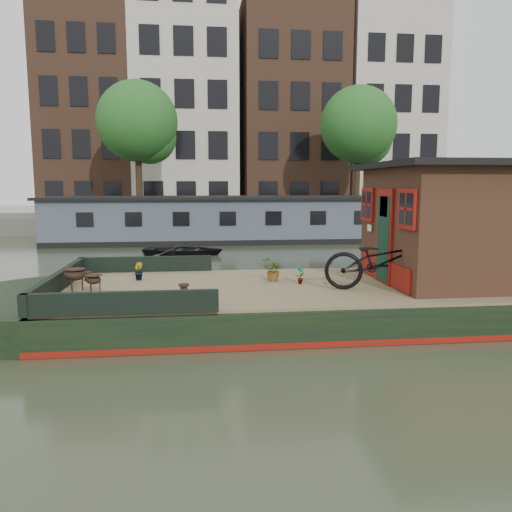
{
  "coord_description": "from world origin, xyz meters",
  "views": [
    {
      "loc": [
        -3.31,
        -9.6,
        2.61
      ],
      "look_at": [
        -2.12,
        0.5,
        1.17
      ],
      "focal_mm": 35.0,
      "sensor_mm": 36.0,
      "label": 1
    }
  ],
  "objects": [
    {
      "name": "potted_plant_b",
      "position": [
        -4.56,
        0.9,
        0.84
      ],
      "size": [
        0.25,
        0.26,
        0.37
      ],
      "primitive_type": "imported",
      "rotation": [
        0.0,
        0.0,
        2.1
      ],
      "color": "brown",
      "rests_on": "houseboat_deck"
    },
    {
      "name": "townhouse_row",
      "position": [
        0.15,
        27.5,
        7.9
      ],
      "size": [
        27.25,
        8.0,
        16.5
      ],
      "color": "brown",
      "rests_on": "ground"
    },
    {
      "name": "far_houseboat",
      "position": [
        0.0,
        14.0,
        0.97
      ],
      "size": [
        20.4,
        4.4,
        2.11
      ],
      "color": "#434959",
      "rests_on": "ground"
    },
    {
      "name": "bollard_port",
      "position": [
        -5.6,
        0.92,
        0.75
      ],
      "size": [
        0.17,
        0.17,
        0.19
      ],
      "primitive_type": "cylinder",
      "color": "black",
      "rests_on": "houseboat_deck"
    },
    {
      "name": "quay",
      "position": [
        0.0,
        20.5,
        0.45
      ],
      "size": [
        60.0,
        6.0,
        0.9
      ],
      "primitive_type": "cube",
      "color": "#47443F",
      "rests_on": "ground"
    },
    {
      "name": "ground",
      "position": [
        0.0,
        0.0,
        0.0
      ],
      "size": [
        120.0,
        120.0,
        0.0
      ],
      "primitive_type": "plane",
      "color": "#2D3521",
      "rests_on": "ground"
    },
    {
      "name": "dinghy",
      "position": [
        -3.85,
        9.37,
        0.31
      ],
      "size": [
        3.36,
        2.68,
        0.62
      ],
      "primitive_type": "imported",
      "rotation": [
        0.0,
        0.0,
        1.38
      ],
      "color": "black",
      "rests_on": "ground"
    },
    {
      "name": "houseboat_deck",
      "position": [
        0.0,
        0.0,
        0.62
      ],
      "size": [
        11.8,
        3.8,
        0.05
      ],
      "primitive_type": "cube",
      "color": "olive",
      "rests_on": "houseboat_hull"
    },
    {
      "name": "potted_plant_c",
      "position": [
        -1.78,
        0.45,
        0.88
      ],
      "size": [
        0.55,
        0.53,
        0.46
      ],
      "primitive_type": "imported",
      "rotation": [
        0.0,
        0.0,
        3.75
      ],
      "color": "#AB6431",
      "rests_on": "houseboat_deck"
    },
    {
      "name": "cabin",
      "position": [
        2.19,
        0.0,
        1.88
      ],
      "size": [
        4.0,
        3.5,
        2.42
      ],
      "color": "black",
      "rests_on": "houseboat_deck"
    },
    {
      "name": "potted_plant_a",
      "position": [
        -1.27,
        0.1,
        0.83
      ],
      "size": [
        0.23,
        0.2,
        0.37
      ],
      "primitive_type": "imported",
      "rotation": [
        0.0,
        0.0,
        0.43
      ],
      "color": "maroon",
      "rests_on": "houseboat_deck"
    },
    {
      "name": "brazier_rear",
      "position": [
        -5.6,
        -0.11,
        0.86
      ],
      "size": [
        0.52,
        0.52,
        0.43
      ],
      "primitive_type": null,
      "rotation": [
        0.0,
        0.0,
        0.4
      ],
      "color": "black",
      "rests_on": "houseboat_deck"
    },
    {
      "name": "bicycle",
      "position": [
        0.11,
        -0.7,
        1.21
      ],
      "size": [
        2.24,
        1.25,
        1.12
      ],
      "primitive_type": "imported",
      "rotation": [
        0.0,
        0.0,
        1.32
      ],
      "color": "black",
      "rests_on": "houseboat_deck"
    },
    {
      "name": "bollard_stbd",
      "position": [
        -3.57,
        -0.75,
        0.76
      ],
      "size": [
        0.19,
        0.19,
        0.22
      ],
      "primitive_type": "cylinder",
      "color": "black",
      "rests_on": "houseboat_deck"
    },
    {
      "name": "brazier_front",
      "position": [
        -5.2,
        -0.43,
        0.83
      ],
      "size": [
        0.39,
        0.39,
        0.36
      ],
      "primitive_type": null,
      "rotation": [
        0.0,
        0.0,
        0.19
      ],
      "color": "black",
      "rests_on": "houseboat_deck"
    },
    {
      "name": "tree_right",
      "position": [
        6.14,
        19.07,
        5.89
      ],
      "size": [
        4.4,
        4.4,
        7.4
      ],
      "color": "#332316",
      "rests_on": "quay"
    },
    {
      "name": "houseboat_hull",
      "position": [
        -1.33,
        0.0,
        0.27
      ],
      "size": [
        14.01,
        4.02,
        0.6
      ],
      "color": "black",
      "rests_on": "ground"
    },
    {
      "name": "tree_left",
      "position": [
        -6.36,
        19.07,
        5.89
      ],
      "size": [
        4.4,
        4.4,
        7.4
      ],
      "color": "#332316",
      "rests_on": "quay"
    },
    {
      "name": "bow_bulwark",
      "position": [
        -5.07,
        0.0,
        0.82
      ],
      "size": [
        3.0,
        4.0,
        0.35
      ],
      "color": "black",
      "rests_on": "houseboat_deck"
    }
  ]
}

